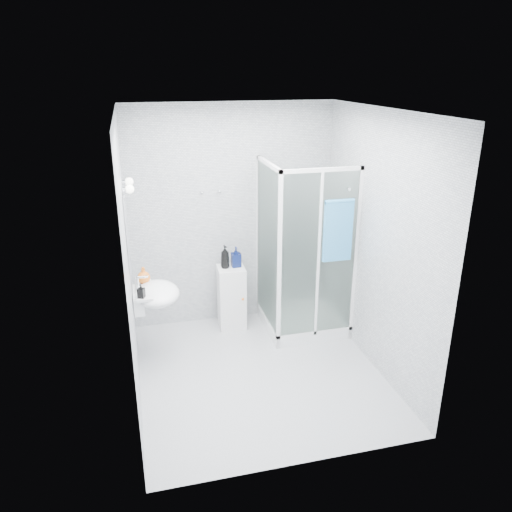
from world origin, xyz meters
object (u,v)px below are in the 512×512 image
object	(u,v)px
storage_cabinet	(232,297)
soap_dispenser_orange	(143,275)
hand_towel	(338,229)
wall_basin	(154,294)
shower_enclosure	(299,296)
shampoo_bottle_a	(225,257)
soap_dispenser_black	(141,291)
shampoo_bottle_b	(236,257)

from	to	relation	value
storage_cabinet	soap_dispenser_orange	distance (m)	1.23
hand_towel	soap_dispenser_orange	distance (m)	2.07
wall_basin	storage_cabinet	xyz separation A→B (m)	(0.92, 0.61, -0.42)
shower_enclosure	shampoo_bottle_a	distance (m)	0.97
wall_basin	soap_dispenser_black	xyz separation A→B (m)	(-0.12, -0.19, 0.14)
shower_enclosure	shampoo_bottle_a	world-z (taller)	shower_enclosure
shampoo_bottle_a	soap_dispenser_orange	size ratio (longest dim) A/B	1.58
shower_enclosure	soap_dispenser_orange	distance (m)	1.82
shower_enclosure	soap_dispenser_black	bearing A→B (deg)	-164.12
shampoo_bottle_b	shampoo_bottle_a	bearing A→B (deg)	-175.24
hand_towel	soap_dispenser_black	size ratio (longest dim) A/B	4.79
wall_basin	storage_cabinet	world-z (taller)	wall_basin
storage_cabinet	hand_towel	xyz separation A→B (m)	(1.01, -0.69, 0.98)
shower_enclosure	soap_dispenser_black	xyz separation A→B (m)	(-1.78, -0.51, 0.48)
wall_basin	soap_dispenser_black	world-z (taller)	wall_basin
shower_enclosure	hand_towel	distance (m)	1.03
wall_basin	soap_dispenser_orange	distance (m)	0.24
shampoo_bottle_b	soap_dispenser_black	size ratio (longest dim) A/B	1.71
shower_enclosure	wall_basin	world-z (taller)	shower_enclosure
storage_cabinet	shampoo_bottle_a	size ratio (longest dim) A/B	2.80
shampoo_bottle_a	soap_dispenser_black	distance (m)	1.27
shampoo_bottle_a	shampoo_bottle_b	xyz separation A→B (m)	(0.13, 0.01, -0.02)
storage_cabinet	shampoo_bottle_a	world-z (taller)	shampoo_bottle_a
soap_dispenser_orange	soap_dispenser_black	xyz separation A→B (m)	(-0.04, -0.35, -0.02)
soap_dispenser_black	shampoo_bottle_b	bearing A→B (deg)	36.71
shower_enclosure	shampoo_bottle_b	world-z (taller)	shower_enclosure
shower_enclosure	soap_dispenser_orange	xyz separation A→B (m)	(-1.74, -0.15, 0.50)
shower_enclosure	storage_cabinet	xyz separation A→B (m)	(-0.74, 0.29, -0.07)
hand_towel	soap_dispenser_orange	bearing A→B (deg)	172.91
wall_basin	soap_dispenser_black	bearing A→B (deg)	-123.14
storage_cabinet	shampoo_bottle_b	xyz separation A→B (m)	(0.07, 0.03, 0.50)
hand_towel	shampoo_bottle_b	distance (m)	1.28
shower_enclosure	shampoo_bottle_b	xyz separation A→B (m)	(-0.67, 0.32, 0.43)
storage_cabinet	hand_towel	distance (m)	1.57
storage_cabinet	soap_dispenser_orange	size ratio (longest dim) A/B	4.43
storage_cabinet	shampoo_bottle_b	bearing A→B (deg)	25.61
storage_cabinet	soap_dispenser_orange	xyz separation A→B (m)	(-1.00, -0.44, 0.57)
shampoo_bottle_b	soap_dispenser_black	world-z (taller)	soap_dispenser_black
shampoo_bottle_b	hand_towel	bearing A→B (deg)	-37.41
soap_dispenser_orange	wall_basin	bearing A→B (deg)	-62.43
storage_cabinet	soap_dispenser_orange	world-z (taller)	soap_dispenser_orange
hand_towel	soap_dispenser_orange	xyz separation A→B (m)	(-2.01, 0.25, -0.41)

